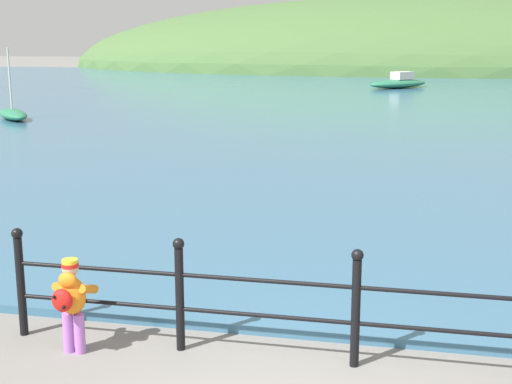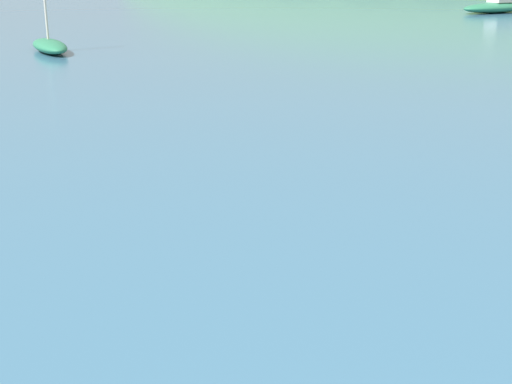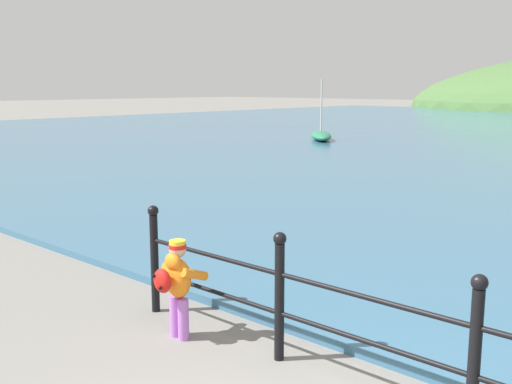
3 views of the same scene
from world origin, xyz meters
TOP-DOWN VIEW (x-y plane):
  - iron_railing at (-0.47, 1.50)m, footprint 5.52×0.12m
  - child_in_coat at (-2.43, 1.18)m, footprint 0.38×0.53m
  - boat_nearest_quay at (-13.88, 19.37)m, footprint 2.56×2.74m

SIDE VIEW (x-z plane):
  - boat_nearest_quay at x=-13.88m, z-range -1.04..1.65m
  - child_in_coat at x=-2.43m, z-range 0.10..1.11m
  - iron_railing at x=-0.47m, z-range 0.04..1.25m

